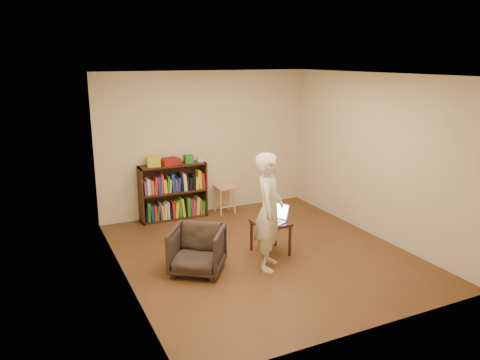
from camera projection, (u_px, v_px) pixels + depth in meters
name	position (u px, v px, depth m)	size (l,w,h in m)	color
floor	(263.00, 253.00, 6.94)	(4.50, 4.50, 0.00)	#4A3218
ceiling	(265.00, 74.00, 6.28)	(4.50, 4.50, 0.00)	silver
wall_back	(206.00, 143.00, 8.58)	(4.00, 4.00, 0.00)	beige
wall_left	(121.00, 184.00, 5.78)	(4.50, 4.50, 0.00)	beige
wall_right	(374.00, 156.00, 7.44)	(4.50, 4.50, 0.00)	beige
bookshelf	(173.00, 195.00, 8.37)	(1.20, 0.30, 1.00)	black
box_yellow	(154.00, 161.00, 8.04)	(0.22, 0.16, 0.18)	gold
red_cloth	(169.00, 162.00, 8.18)	(0.34, 0.25, 0.11)	maroon
box_green	(188.00, 159.00, 8.30)	(0.14, 0.14, 0.14)	#227920
box_white	(200.00, 160.00, 8.42)	(0.10, 0.10, 0.08)	beige
stool	(225.00, 191.00, 8.70)	(0.35, 0.35, 0.51)	tan
armchair	(197.00, 250.00, 6.28)	(0.68, 0.70, 0.63)	#332922
side_table	(271.00, 227.00, 6.86)	(0.48, 0.48, 0.49)	black
laptop	(275.00, 217.00, 6.86)	(0.44, 0.45, 0.26)	silver
person	(269.00, 212.00, 6.28)	(0.59, 0.39, 1.62)	beige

